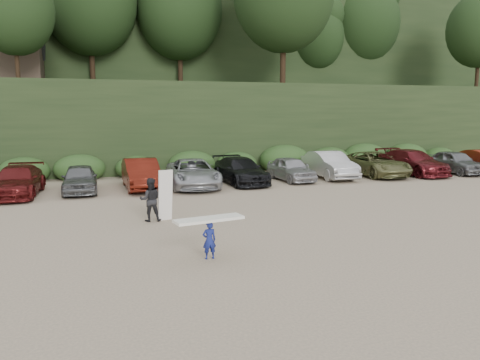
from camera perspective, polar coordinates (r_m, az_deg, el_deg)
name	(u,v)px	position (r m, az deg, el deg)	size (l,w,h in m)	color
ground	(245,230)	(16.48, 0.60, -6.08)	(120.00, 120.00, 0.00)	tan
hillside_backdrop	(131,41)	(51.74, -13.10, 16.18)	(90.00, 41.50, 28.00)	black
parked_cars	(214,171)	(26.17, -3.13, 1.07)	(39.74, 6.20, 1.63)	silver
child_surfer	(209,231)	(13.18, -3.78, -6.23)	(2.04, 0.87, 1.19)	navy
adult_surfer	(152,199)	(17.87, -10.72, -2.33)	(1.29, 0.71, 1.94)	black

